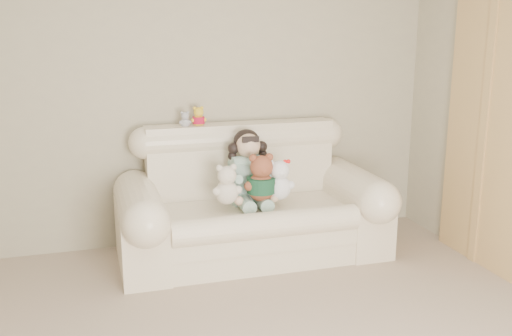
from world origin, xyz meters
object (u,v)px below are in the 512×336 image
object	(u,v)px
sofa	(252,194)
white_cat	(279,176)
brown_teddy	(261,173)
cream_teddy	(227,181)
seated_child	(248,166)

from	to	relation	value
sofa	white_cat	distance (m)	0.28
brown_teddy	cream_teddy	bearing A→B (deg)	-163.97
brown_teddy	sofa	bearing A→B (deg)	116.62
seated_child	cream_teddy	xyz separation A→B (m)	(-0.23, -0.22, -0.04)
sofa	cream_teddy	size ratio (longest dim) A/B	5.85
seated_child	brown_teddy	xyz separation A→B (m)	(0.04, -0.22, -0.01)
white_cat	cream_teddy	xyz separation A→B (m)	(-0.42, -0.00, -0.01)
brown_teddy	seated_child	bearing A→B (deg)	115.59
cream_teddy	brown_teddy	bearing A→B (deg)	17.54
seated_child	cream_teddy	bearing A→B (deg)	-144.67
sofa	cream_teddy	world-z (taller)	sofa
sofa	white_cat	xyz separation A→B (m)	(0.17, -0.14, 0.17)
seated_child	white_cat	xyz separation A→B (m)	(0.19, -0.22, -0.03)
brown_teddy	cream_teddy	size ratio (longest dim) A/B	1.21
seated_child	sofa	bearing A→B (deg)	-90.00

